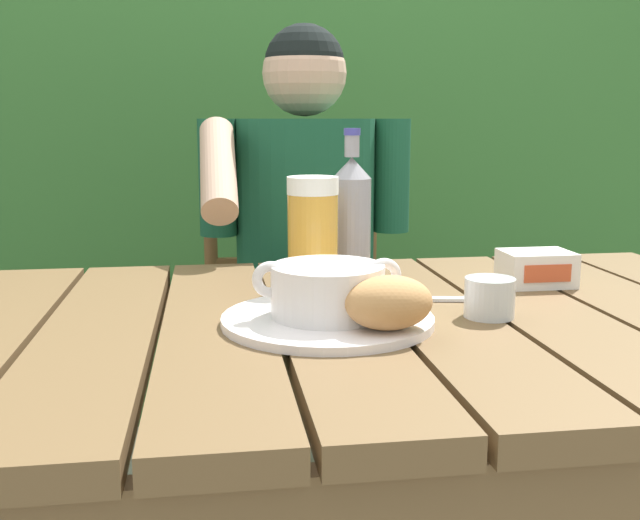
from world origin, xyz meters
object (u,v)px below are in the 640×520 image
object	(u,v)px
chair_near_diner	(298,331)
bread_roll	(389,303)
person_eating	(306,253)
water_glass_small	(489,298)
table_knife	(410,298)
beer_glass	(315,233)
beer_bottle	(351,216)
serving_plate	(328,320)
soup_bowl	(328,289)
butter_tub	(536,268)

from	to	relation	value
chair_near_diner	bread_roll	distance (m)	1.01
chair_near_diner	person_eating	bearing A→B (deg)	-90.83
water_glass_small	table_knife	distance (m)	0.14
person_eating	beer_glass	distance (m)	0.50
beer_bottle	water_glass_small	bearing A→B (deg)	-62.79
beer_bottle	water_glass_small	distance (m)	0.33
serving_plate	bread_roll	world-z (taller)	bread_roll
person_eating	water_glass_small	size ratio (longest dim) A/B	17.48
chair_near_diner	beer_bottle	xyz separation A→B (m)	(0.02, -0.60, 0.38)
person_eating	chair_near_diner	bearing A→B (deg)	89.17
beer_bottle	table_knife	bearing A→B (deg)	-71.24
soup_bowl	table_knife	distance (m)	0.19
serving_plate	chair_near_diner	bearing A→B (deg)	85.90
soup_bowl	butter_tub	size ratio (longest dim) A/B	1.79
butter_tub	person_eating	bearing A→B (deg)	122.88
beer_glass	water_glass_small	bearing A→B (deg)	-43.52
bread_roll	beer_glass	size ratio (longest dim) A/B	0.69
chair_near_diner	soup_bowl	bearing A→B (deg)	-94.10
chair_near_diner	table_knife	distance (m)	0.82
water_glass_small	butter_tub	distance (m)	0.24
chair_near_diner	beer_glass	world-z (taller)	chair_near_diner
chair_near_diner	serving_plate	world-z (taller)	chair_near_diner
soup_bowl	beer_bottle	size ratio (longest dim) A/B	0.79
soup_bowl	beer_bottle	xyz separation A→B (m)	(0.09, 0.28, 0.06)
person_eating	butter_tub	world-z (taller)	person_eating
table_knife	chair_near_diner	bearing A→B (deg)	96.13
beer_glass	beer_bottle	distance (m)	0.11
person_eating	serving_plate	bearing A→B (deg)	-95.01
soup_bowl	chair_near_diner	bearing A→B (deg)	85.90
serving_plate	water_glass_small	distance (m)	0.23
bread_roll	water_glass_small	xyz separation A→B (m)	(0.17, 0.08, -0.02)
person_eating	table_knife	bearing A→B (deg)	-81.57
person_eating	beer_bottle	size ratio (longest dim) A/B	4.76
soup_bowl	beer_bottle	world-z (taller)	beer_bottle
beer_bottle	table_knife	size ratio (longest dim) A/B	1.65
beer_glass	water_glass_small	xyz separation A→B (m)	(0.22, -0.21, -0.06)
table_knife	water_glass_small	bearing A→B (deg)	-51.50
water_glass_small	table_knife	bearing A→B (deg)	128.50
water_glass_small	butter_tub	xyz separation A→B (m)	(0.15, 0.18, 0.00)
beer_bottle	butter_tub	size ratio (longest dim) A/B	2.27
bread_roll	beer_bottle	world-z (taller)	beer_bottle
chair_near_diner	bread_roll	xyz separation A→B (m)	(0.00, -0.96, 0.32)
soup_bowl	water_glass_small	world-z (taller)	soup_bowl
person_eating	water_glass_small	world-z (taller)	person_eating
bread_roll	water_glass_small	size ratio (longest dim) A/B	1.79
person_eating	butter_tub	distance (m)	0.60
beer_bottle	beer_glass	bearing A→B (deg)	-135.10
chair_near_diner	beer_glass	xyz separation A→B (m)	(-0.05, -0.67, 0.36)
serving_plate	water_glass_small	bearing A→B (deg)	0.52
bread_roll	table_knife	world-z (taller)	bread_roll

